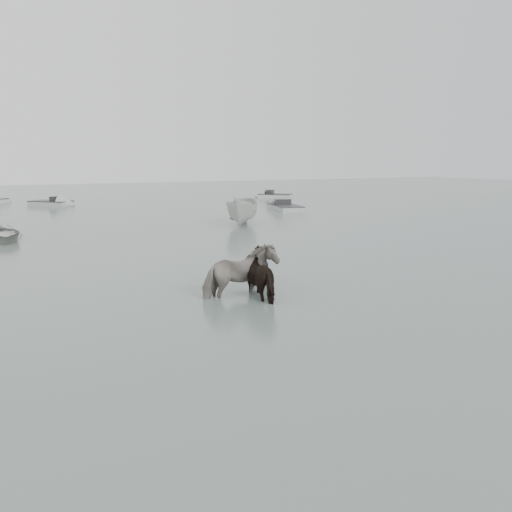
% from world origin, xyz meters
% --- Properties ---
extents(ground, '(140.00, 140.00, 0.00)m').
position_xyz_m(ground, '(0.00, 0.00, 0.00)').
color(ground, '#53635B').
rests_on(ground, ground).
extents(pony_pinto, '(2.26, 1.30, 1.80)m').
position_xyz_m(pony_pinto, '(-1.94, 0.40, 0.90)').
color(pony_pinto, black).
rests_on(pony_pinto, ground).
extents(pony_dark, '(1.90, 2.04, 1.67)m').
position_xyz_m(pony_dark, '(-1.25, 0.08, 0.83)').
color(pony_dark, black).
rests_on(pony_dark, ground).
extents(pony_black, '(1.38, 1.25, 1.43)m').
position_xyz_m(pony_black, '(-0.56, 1.87, 0.71)').
color(pony_black, black).
rests_on(pony_black, ground).
extents(boat_small, '(3.68, 4.51, 1.66)m').
position_xyz_m(boat_small, '(5.09, 15.52, 0.83)').
color(boat_small, beige).
rests_on(boat_small, ground).
extents(skiff_port, '(2.57, 5.52, 0.75)m').
position_xyz_m(skiff_port, '(11.47, 22.09, 0.38)').
color(skiff_port, '#A8ABA9').
rests_on(skiff_port, ground).
extents(skiff_mid, '(4.30, 4.26, 0.75)m').
position_xyz_m(skiff_mid, '(-3.20, 33.60, 0.38)').
color(skiff_mid, '#9FA29F').
rests_on(skiff_mid, ground).
extents(skiff_star, '(4.17, 3.96, 0.75)m').
position_xyz_m(skiff_star, '(16.57, 33.27, 0.38)').
color(skiff_star, '#BABBB5').
rests_on(skiff_star, ground).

